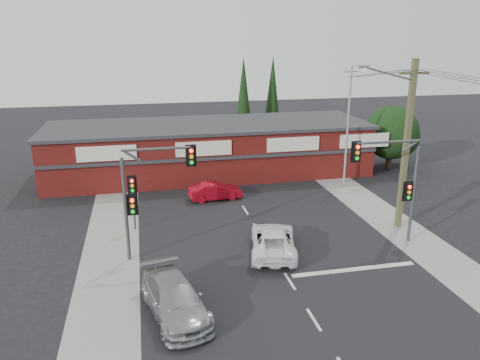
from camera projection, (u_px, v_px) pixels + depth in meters
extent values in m
plane|color=black|center=(278.00, 263.00, 24.09)|extent=(120.00, 120.00, 0.00)
cube|color=black|center=(255.00, 226.00, 28.75)|extent=(14.00, 70.00, 0.01)
cube|color=gray|center=(112.00, 238.00, 27.05)|extent=(3.00, 70.00, 0.02)
cube|color=gray|center=(381.00, 215.00, 30.46)|extent=(3.00, 70.00, 0.02)
cube|color=silver|center=(354.00, 269.00, 23.39)|extent=(6.50, 0.35, 0.01)
imported|color=white|center=(273.00, 240.00, 25.07)|extent=(3.43, 5.40, 1.39)
imported|color=gray|center=(175.00, 299.00, 19.44)|extent=(3.09, 5.43, 1.48)
imported|color=maroon|center=(215.00, 191.00, 33.14)|extent=(3.86, 1.64, 1.24)
cube|color=silver|center=(314.00, 319.00, 19.28)|extent=(0.12, 1.60, 0.01)
cube|color=silver|center=(290.00, 281.00, 22.27)|extent=(0.12, 1.60, 0.01)
cube|color=silver|center=(271.00, 252.00, 25.27)|extent=(0.12, 1.60, 0.01)
cube|color=silver|center=(257.00, 229.00, 28.27)|extent=(0.12, 1.60, 0.01)
cube|color=silver|center=(245.00, 210.00, 31.26)|extent=(0.12, 1.60, 0.01)
cube|color=silver|center=(236.00, 195.00, 34.26)|extent=(0.12, 1.60, 0.01)
cube|color=silver|center=(227.00, 182.00, 37.26)|extent=(0.12, 1.60, 0.01)
cube|color=silver|center=(221.00, 171.00, 40.25)|extent=(0.12, 1.60, 0.01)
cube|color=silver|center=(215.00, 161.00, 43.25)|extent=(0.12, 1.60, 0.01)
cube|color=silver|center=(209.00, 153.00, 46.24)|extent=(0.12, 1.60, 0.01)
cube|color=#470F0E|center=(209.00, 150.00, 39.15)|extent=(26.00, 8.00, 4.00)
cube|color=#2D2D30|center=(209.00, 125.00, 38.52)|extent=(26.40, 8.40, 0.25)
cube|color=beige|center=(107.00, 153.00, 33.44)|extent=(4.20, 0.12, 1.10)
cube|color=beige|center=(204.00, 149.00, 34.84)|extent=(4.20, 0.12, 1.10)
cube|color=beige|center=(293.00, 144.00, 36.25)|extent=(4.20, 0.12, 1.10)
cube|color=beige|center=(365.00, 141.00, 37.45)|extent=(4.20, 0.12, 1.10)
cube|color=#2D2D30|center=(217.00, 158.00, 35.24)|extent=(26.00, 0.15, 0.25)
cylinder|color=#2D2116|center=(389.00, 158.00, 40.72)|extent=(0.50, 0.50, 1.80)
sphere|color=black|center=(391.00, 132.00, 40.04)|extent=(4.60, 4.60, 4.60)
sphere|color=black|center=(400.00, 137.00, 41.48)|extent=(3.40, 3.40, 3.40)
sphere|color=black|center=(369.00, 140.00, 41.35)|extent=(2.80, 2.80, 2.80)
cylinder|color=#2D2116|center=(243.00, 141.00, 46.88)|extent=(0.24, 0.24, 2.00)
cone|color=black|center=(244.00, 96.00, 45.54)|extent=(1.80, 1.80, 7.50)
cylinder|color=#2D2116|center=(272.00, 135.00, 49.45)|extent=(0.24, 0.24, 2.00)
cone|color=black|center=(272.00, 93.00, 48.11)|extent=(1.80, 1.80, 7.50)
cylinder|color=#47494C|center=(126.00, 210.00, 23.63)|extent=(0.18, 0.18, 5.50)
cylinder|color=#47494C|center=(156.00, 149.00, 23.04)|extent=(3.40, 0.14, 0.14)
cylinder|color=#47494C|center=(132.00, 156.00, 22.90)|extent=(0.82, 0.14, 0.63)
cube|color=black|center=(191.00, 156.00, 23.52)|extent=(0.32, 0.22, 0.95)
cube|color=black|center=(191.00, 156.00, 23.59)|extent=(0.55, 0.04, 1.15)
cylinder|color=#FF0C07|center=(191.00, 151.00, 23.31)|extent=(0.20, 0.06, 0.20)
cylinder|color=orange|center=(191.00, 157.00, 23.40)|extent=(0.20, 0.06, 0.20)
cylinder|color=#0CE526|center=(192.00, 162.00, 23.49)|extent=(0.20, 0.06, 0.20)
cube|color=black|center=(132.00, 205.00, 23.63)|extent=(0.32, 0.22, 0.95)
cube|color=black|center=(132.00, 205.00, 23.69)|extent=(0.55, 0.04, 1.15)
cylinder|color=#FF0C07|center=(132.00, 200.00, 23.41)|extent=(0.20, 0.06, 0.20)
cylinder|color=orange|center=(132.00, 206.00, 23.50)|extent=(0.20, 0.06, 0.20)
cylinder|color=#0CE526|center=(133.00, 212.00, 23.59)|extent=(0.20, 0.06, 0.20)
cylinder|color=#47494C|center=(413.00, 195.00, 25.81)|extent=(0.18, 0.18, 5.50)
cylinder|color=#47494C|center=(389.00, 142.00, 24.52)|extent=(3.60, 0.14, 0.14)
cylinder|color=#47494C|center=(410.00, 146.00, 24.86)|extent=(0.82, 0.14, 0.63)
cube|color=black|center=(356.00, 152.00, 24.29)|extent=(0.32, 0.22, 0.95)
cube|color=black|center=(356.00, 152.00, 24.36)|extent=(0.55, 0.04, 1.15)
cylinder|color=#FF0C07|center=(358.00, 147.00, 24.08)|extent=(0.20, 0.06, 0.20)
cylinder|color=orange|center=(357.00, 153.00, 24.17)|extent=(0.20, 0.06, 0.20)
cylinder|color=#0CE526|center=(357.00, 158.00, 24.26)|extent=(0.20, 0.06, 0.20)
cube|color=black|center=(408.00, 192.00, 25.66)|extent=(0.32, 0.22, 0.95)
cube|color=black|center=(407.00, 191.00, 25.73)|extent=(0.55, 0.04, 1.15)
cylinder|color=#FF0C07|center=(410.00, 187.00, 25.45)|extent=(0.20, 0.06, 0.20)
cylinder|color=orange|center=(409.00, 192.00, 25.54)|extent=(0.20, 0.06, 0.20)
cylinder|color=#0CE526|center=(409.00, 197.00, 25.63)|extent=(0.20, 0.06, 0.20)
cylinder|color=#47494C|center=(134.00, 206.00, 27.80)|extent=(0.12, 0.12, 3.00)
cube|color=black|center=(132.00, 185.00, 27.41)|extent=(0.32, 0.22, 0.95)
cube|color=black|center=(132.00, 185.00, 27.47)|extent=(0.55, 0.04, 1.15)
cylinder|color=#FF0C07|center=(132.00, 181.00, 27.20)|extent=(0.20, 0.06, 0.20)
cylinder|color=orange|center=(132.00, 186.00, 27.29)|extent=(0.20, 0.06, 0.20)
cylinder|color=#0CE526|center=(132.00, 191.00, 27.38)|extent=(0.20, 0.06, 0.20)
cube|color=brown|center=(406.00, 147.00, 27.10)|extent=(0.30, 0.30, 10.00)
cube|color=brown|center=(414.00, 73.00, 25.84)|extent=(1.80, 0.14, 0.14)
cylinder|color=#47494C|center=(389.00, 74.00, 25.38)|extent=(3.23, 0.39, 0.89)
cube|color=slate|center=(364.00, 67.00, 24.80)|extent=(0.55, 0.25, 0.18)
cylinder|color=silver|center=(364.00, 69.00, 24.83)|extent=(0.28, 0.28, 0.05)
cylinder|color=gray|center=(348.00, 127.00, 35.75)|extent=(0.16, 0.16, 9.00)
cube|color=gray|center=(351.00, 72.00, 34.52)|extent=(1.20, 0.10, 0.10)
cylinder|color=black|center=(370.00, 74.00, 30.09)|extent=(0.73, 9.01, 1.22)
cylinder|color=black|center=(378.00, 74.00, 30.21)|extent=(0.52, 9.00, 1.22)
cylinder|color=black|center=(387.00, 74.00, 30.33)|extent=(0.31, 9.00, 1.22)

